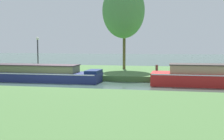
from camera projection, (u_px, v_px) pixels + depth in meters
The scene contains 7 objects.
ground_plane at pixel (56, 84), 19.81m from camera, with size 120.00×120.00×0.00m, color #3B534A.
riverbank_far at pixel (86, 71), 26.62m from camera, with size 72.00×10.00×0.40m, color #48723B.
navy_barge at pixel (39, 74), 21.30m from camera, with size 9.23×2.15×1.21m.
red_narrowboat at pixel (197, 76), 19.06m from camera, with size 5.55×2.26×1.39m.
willow_tree_left at pixel (123, 11), 25.84m from camera, with size 3.75×3.41×7.67m.
lamp_post at pixel (38, 50), 23.46m from camera, with size 0.24×0.24×2.85m.
mooring_post_far at pixel (157, 70), 20.90m from camera, with size 0.18×0.18×0.80m, color brown.
Camera 1 is at (7.67, -18.47, 2.70)m, focal length 47.07 mm.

